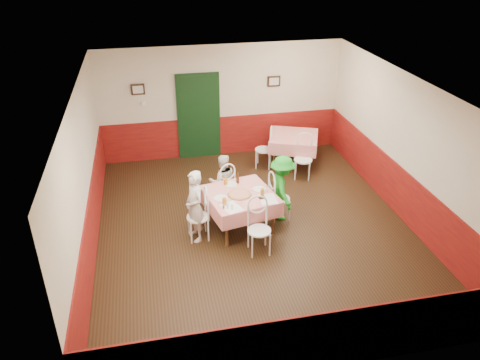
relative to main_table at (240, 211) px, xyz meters
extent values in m
plane|color=black|center=(0.27, -0.02, -0.38)|extent=(7.00, 7.00, 0.00)
plane|color=white|center=(0.27, -0.02, 2.42)|extent=(7.00, 7.00, 0.00)
cube|color=beige|center=(0.27, 3.48, 1.02)|extent=(6.00, 0.10, 2.80)
cube|color=beige|center=(0.27, -3.52, 1.02)|extent=(6.00, 0.10, 2.80)
cube|color=beige|center=(-2.73, -0.02, 1.02)|extent=(0.10, 7.00, 2.80)
cube|color=beige|center=(3.27, -0.02, 1.02)|extent=(0.10, 7.00, 2.80)
cube|color=maroon|center=(0.27, 3.47, 0.12)|extent=(6.00, 0.03, 1.00)
cube|color=maroon|center=(0.27, -3.50, 0.12)|extent=(6.00, 0.03, 1.00)
cube|color=maroon|center=(-2.72, -0.02, 0.12)|extent=(0.03, 7.00, 1.00)
cube|color=maroon|center=(3.25, -0.02, 0.12)|extent=(0.03, 7.00, 1.00)
cube|color=black|center=(-0.33, 3.43, 0.68)|extent=(0.96, 0.06, 2.10)
cube|color=black|center=(-1.73, 3.43, 1.48)|extent=(0.32, 0.03, 0.26)
cube|color=black|center=(1.57, 3.43, 1.48)|extent=(0.32, 0.03, 0.26)
cube|color=white|center=(-1.63, 3.43, 1.12)|extent=(0.10, 0.03, 0.10)
cube|color=red|center=(0.00, 0.00, 0.00)|extent=(1.45, 1.45, 0.77)
cube|color=red|center=(1.86, 2.51, 0.00)|extent=(1.45, 1.45, 0.77)
cylinder|color=#B74723|center=(-0.02, -0.05, 0.40)|extent=(0.50, 0.50, 0.03)
cylinder|color=white|center=(-0.39, -0.10, 0.39)|extent=(0.30, 0.30, 0.01)
cylinder|color=white|center=(0.39, 0.08, 0.39)|extent=(0.30, 0.30, 0.01)
cylinder|color=white|center=(-0.11, 0.39, 0.39)|extent=(0.30, 0.30, 0.01)
cylinder|color=#BF7219|center=(-0.36, -0.34, 0.45)|extent=(0.09, 0.09, 0.14)
cylinder|color=#BF7219|center=(0.40, -0.14, 0.45)|extent=(0.08, 0.08, 0.13)
cylinder|color=#BF7219|center=(-0.20, 0.39, 0.45)|extent=(0.09, 0.09, 0.14)
cylinder|color=#381C0A|center=(0.04, 0.42, 0.50)|extent=(0.07, 0.07, 0.22)
cylinder|color=silver|center=(-0.32, -0.47, 0.43)|extent=(0.04, 0.04, 0.09)
cylinder|color=silver|center=(-0.25, -0.53, 0.43)|extent=(0.04, 0.04, 0.09)
cylinder|color=#B23319|center=(-0.39, -0.46, 0.43)|extent=(0.04, 0.04, 0.09)
cube|color=white|center=(-0.25, -0.46, 0.39)|extent=(0.42, 0.48, 0.00)
cube|color=white|center=(0.46, -0.31, 0.39)|extent=(0.30, 0.40, 0.00)
cube|color=black|center=(0.36, -0.24, 0.40)|extent=(0.13, 0.11, 0.02)
imported|color=gray|center=(-0.88, -0.19, 0.32)|extent=(0.47, 0.58, 1.40)
imported|color=gray|center=(-0.19, 0.88, 0.21)|extent=(0.57, 0.45, 1.17)
imported|color=gray|center=(0.88, 0.19, 0.30)|extent=(0.51, 0.87, 1.35)
camera|label=1|loc=(-1.55, -7.48, 4.75)|focal=35.00mm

